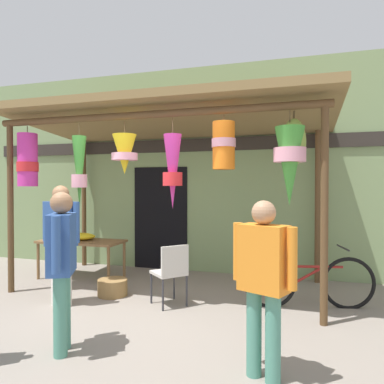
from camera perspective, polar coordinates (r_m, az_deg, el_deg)
ground_plane at (r=4.98m, az=-8.83°, el=-18.22°), size 30.00×30.00×0.00m
shop_facade at (r=7.05m, az=0.01°, el=3.47°), size 9.79×0.29×3.89m
market_stall_canopy at (r=5.65m, az=-3.26°, el=9.56°), size 5.04×2.46×2.88m
display_table at (r=6.74m, az=-17.01°, el=-7.86°), size 1.49×0.65×0.67m
flower_heap_on_table at (r=6.78m, az=-17.23°, el=-6.69°), size 0.58×0.41×0.12m
folding_chair at (r=5.02m, az=-3.27°, el=-12.08°), size 0.56×0.56×0.84m
wicker_basket_by_table at (r=5.70m, az=-12.40°, el=-14.46°), size 0.44×0.44×0.24m
parked_bicycle at (r=5.25m, az=17.90°, el=-13.28°), size 1.71×0.54×0.92m
vendor_in_orange at (r=3.82m, az=-19.83°, el=-9.80°), size 0.37×0.54×1.58m
customer_foreground at (r=3.19m, az=11.20°, el=-12.70°), size 0.55×0.36×1.52m
shopper_by_bananas at (r=5.29m, az=-19.94°, el=-6.33°), size 0.59×0.24×1.64m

